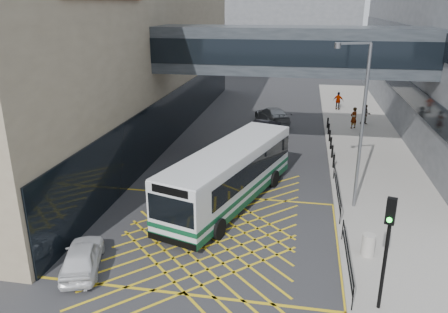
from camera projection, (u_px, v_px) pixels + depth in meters
The scene contains 18 objects.
ground at pixel (209, 236), 20.69m from camera, with size 120.00×120.00×0.00m, color #333335.
building_whsmith at pixel (36, 35), 35.98m from camera, with size 24.17×42.00×16.00m.
building_far at pixel (272, 13), 73.76m from camera, with size 28.00×16.00×18.00m, color slate.
skybridge at pixel (290, 50), 28.84m from camera, with size 20.00×4.10×3.00m.
pavement at pixel (367, 148), 33.05m from camera, with size 6.00×54.00×0.16m, color #9E9990.
box_junction at pixel (209, 235), 20.69m from camera, with size 12.00×9.00×0.01m.
bus at pixel (231, 174), 23.61m from camera, with size 5.86×11.59×3.18m.
car_white at pixel (82, 256), 17.86m from camera, with size 1.59×3.88×1.23m, color silver.
car_dark at pixel (265, 127), 36.53m from camera, with size 1.61×4.12×1.29m, color #222227.
car_silver at pixel (272, 115), 40.03m from camera, with size 2.11×4.99×1.55m, color gray.
traffic_light at pixel (387, 239), 14.51m from camera, with size 0.35×0.52×4.37m.
street_lamp at pixel (360, 118), 21.73m from camera, with size 1.87×0.95×8.54m.
litter_bin at pixel (368, 245), 18.65m from camera, with size 0.56×0.56×0.97m, color #ADA89E.
kerb_railings at pixel (341, 213), 21.00m from camera, with size 0.05×12.54×1.00m.
bollards at pixel (330, 139), 33.34m from camera, with size 0.14×10.14×0.90m.
pedestrian_a at pixel (354, 118), 37.70m from camera, with size 0.73×0.52×1.85m, color gray.
pedestrian_b at pixel (365, 114), 39.00m from camera, with size 0.87×0.50×1.77m, color gray.
pedestrian_c at pixel (338, 101), 44.41m from camera, with size 1.06×0.51×1.80m, color gray.
Camera 1 is at (4.03, -17.86, 10.38)m, focal length 35.00 mm.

